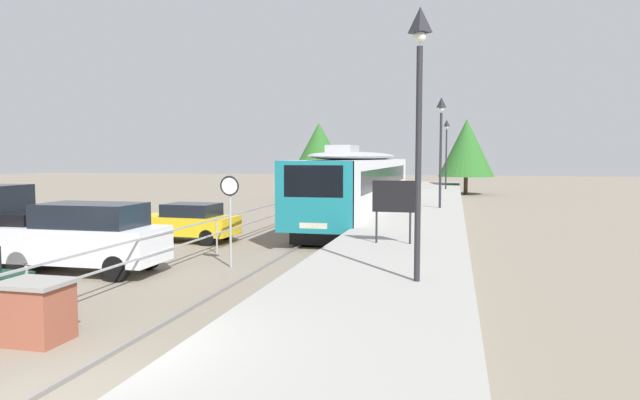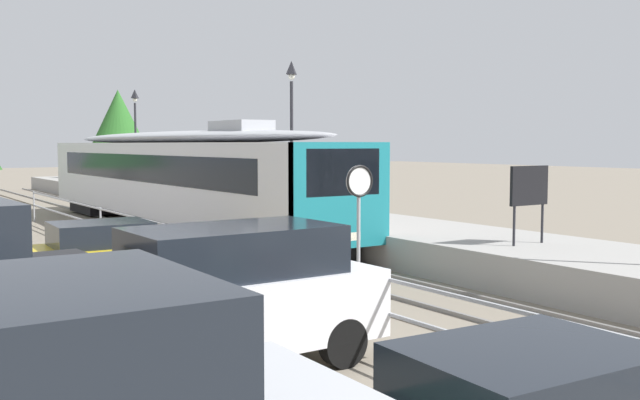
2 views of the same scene
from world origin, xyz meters
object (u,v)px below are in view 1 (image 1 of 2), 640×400
(parked_suv_white, at_px, (87,237))
(speed_limit_sign, at_px, (230,198))
(platform_lamp_mid_platform, at_px, (441,131))
(commuter_train, at_px, (361,180))
(brick_utility_cabinet, at_px, (35,311))
(parked_hatchback_yellow, at_px, (188,222))
(platform_lamp_near_end, at_px, (419,92))
(platform_lamp_far_end, at_px, (446,141))
(platform_notice_board, at_px, (393,199))

(parked_suv_white, bearing_deg, speed_limit_sign, 25.60)
(platform_lamp_mid_platform, bearing_deg, commuter_train, 162.04)
(commuter_train, bearing_deg, speed_limit_sign, -97.81)
(brick_utility_cabinet, relative_size, parked_hatchback_yellow, 0.30)
(brick_utility_cabinet, distance_m, parked_hatchback_yellow, 12.27)
(brick_utility_cabinet, bearing_deg, speed_limit_sign, 84.28)
(commuter_train, distance_m, parked_hatchback_yellow, 10.52)
(platform_lamp_near_end, distance_m, platform_lamp_far_end, 33.53)
(platform_lamp_far_end, distance_m, speed_limit_sign, 29.53)
(platform_lamp_mid_platform, relative_size, brick_utility_cabinet, 4.42)
(speed_limit_sign, relative_size, parked_suv_white, 0.61)
(parked_hatchback_yellow, bearing_deg, parked_suv_white, -90.03)
(platform_notice_board, distance_m, brick_utility_cabinet, 9.54)
(commuter_train, distance_m, platform_lamp_far_end, 16.16)
(commuter_train, height_order, parked_suv_white, commuter_train)
(commuter_train, xyz_separation_m, speed_limit_sign, (-1.84, -13.38, -0.03))
(platform_lamp_near_end, height_order, speed_limit_sign, platform_lamp_near_end)
(parked_suv_white, relative_size, parked_hatchback_yellow, 1.13)
(speed_limit_sign, bearing_deg, platform_lamp_far_end, 78.37)
(brick_utility_cabinet, bearing_deg, parked_suv_white, 118.04)
(platform_lamp_far_end, bearing_deg, platform_lamp_near_end, -90.00)
(platform_notice_board, bearing_deg, parked_suv_white, -167.56)
(platform_lamp_near_end, relative_size, platform_lamp_mid_platform, 1.00)
(parked_suv_white, bearing_deg, platform_notice_board, 12.44)
(platform_notice_board, height_order, parked_suv_white, platform_notice_board)
(platform_lamp_mid_platform, height_order, parked_suv_white, platform_lamp_mid_platform)
(platform_lamp_near_end, bearing_deg, platform_lamp_far_end, 90.00)
(platform_notice_board, distance_m, parked_suv_white, 8.93)
(parked_suv_white, bearing_deg, parked_hatchback_yellow, 89.97)
(platform_lamp_far_end, distance_m, platform_notice_board, 28.81)
(platform_notice_board, bearing_deg, platform_lamp_mid_platform, 85.24)
(platform_lamp_far_end, bearing_deg, platform_lamp_mid_platform, -90.00)
(speed_limit_sign, distance_m, parked_suv_white, 4.25)
(platform_lamp_far_end, relative_size, speed_limit_sign, 1.91)
(platform_lamp_mid_platform, bearing_deg, platform_lamp_near_end, -90.00)
(platform_lamp_mid_platform, height_order, parked_hatchback_yellow, platform_lamp_mid_platform)
(commuter_train, bearing_deg, platform_lamp_far_end, 75.14)
(platform_lamp_mid_platform, distance_m, parked_suv_white, 17.23)
(platform_lamp_near_end, distance_m, platform_lamp_mid_platform, 16.76)
(platform_notice_board, xyz_separation_m, parked_suv_white, (-8.65, -1.91, -1.13))
(commuter_train, relative_size, platform_lamp_mid_platform, 3.90)
(parked_suv_white, height_order, parked_hatchback_yellow, parked_suv_white)
(commuter_train, distance_m, brick_utility_cabinet, 20.96)
(platform_notice_board, relative_size, parked_hatchback_yellow, 0.44)
(platform_lamp_near_end, height_order, platform_lamp_far_end, same)
(platform_lamp_far_end, bearing_deg, brick_utility_cabinet, -100.44)
(platform_lamp_near_end, distance_m, parked_suv_white, 10.69)
(parked_suv_white, bearing_deg, brick_utility_cabinet, -61.96)
(commuter_train, height_order, platform_notice_board, commuter_train)
(platform_lamp_mid_platform, bearing_deg, parked_hatchback_yellow, -142.08)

